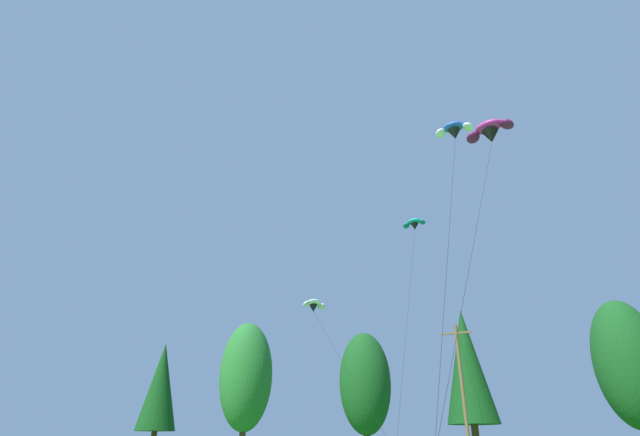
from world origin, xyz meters
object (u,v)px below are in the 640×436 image
object	(u,v)px
parafoil_kite_high_teal	(414,224)
parafoil_kite_low_blue_white	(454,131)
parafoil_kite_mid_magenta	(490,132)
parafoil_kite_far_white	(314,305)
utility_pole	(463,393)

from	to	relation	value
parafoil_kite_high_teal	parafoil_kite_low_blue_white	distance (m)	23.08
parafoil_kite_mid_magenta	parafoil_kite_far_white	xyz separation A→B (m)	(-16.26, 9.84, -6.96)
parafoil_kite_high_teal	parafoil_kite_mid_magenta	distance (m)	19.96
utility_pole	parafoil_kite_mid_magenta	size ratio (longest dim) A/B	0.54
utility_pole	parafoil_kite_low_blue_white	xyz separation A→B (m)	(3.05, -14.15, 12.47)
parafoil_kite_high_teal	parafoil_kite_far_white	xyz separation A→B (m)	(-7.57, -7.95, -9.52)
parafoil_kite_mid_magenta	parafoil_kite_low_blue_white	bearing A→B (deg)	-115.45
parafoil_kite_far_white	parafoil_kite_low_blue_white	size ratio (longest dim) A/B	0.75
utility_pole	parafoil_kite_far_white	xyz separation A→B (m)	(-11.41, -0.53, 7.40)
parafoil_kite_low_blue_white	parafoil_kite_far_white	bearing A→B (deg)	136.70
parafoil_kite_high_teal	parafoil_kite_far_white	size ratio (longest dim) A/B	1.71
parafoil_kite_mid_magenta	parafoil_kite_low_blue_white	distance (m)	4.60
parafoil_kite_high_teal	parafoil_kite_mid_magenta	world-z (taller)	parafoil_kite_high_teal
utility_pole	parafoil_kite_high_teal	distance (m)	18.87
utility_pole	parafoil_kite_low_blue_white	distance (m)	19.11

